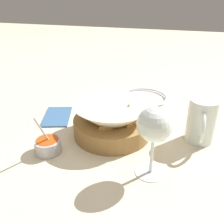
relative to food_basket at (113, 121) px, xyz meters
The scene contains 7 objects.
ground_plane 0.05m from the food_basket, 112.11° to the right, with size 4.00×4.00×0.00m, color beige.
food_basket is the anchor object (origin of this frame).
sauce_cup 0.18m from the food_basket, 45.42° to the right, with size 0.07×0.07×0.11m.
wine_glass 0.20m from the food_basket, 44.07° to the left, with size 0.07×0.07×0.16m.
beer_mug 0.23m from the food_basket, 99.01° to the left, with size 0.12×0.07×0.12m.
side_plate 0.27m from the food_basket, behind, with size 0.18×0.18×0.01m.
napkin 0.21m from the food_basket, 103.50° to the right, with size 0.15×0.12×0.01m.
Camera 1 is at (0.58, 0.19, 0.37)m, focal length 40.00 mm.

